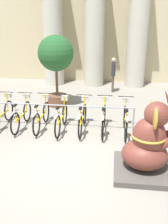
% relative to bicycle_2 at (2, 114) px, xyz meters
% --- Properties ---
extents(ground_plane, '(60.00, 60.00, 0.00)m').
position_rel_bicycle_2_xyz_m(ground_plane, '(2.43, -1.86, -0.41)').
color(ground_plane, gray).
extents(building_facade, '(20.00, 0.20, 6.00)m').
position_rel_bicycle_2_xyz_m(building_facade, '(2.43, 6.74, 2.59)').
color(building_facade, '#C6B78E').
rests_on(building_facade, ground_plane).
extents(column_left, '(1.22, 1.22, 5.16)m').
position_rel_bicycle_2_xyz_m(column_left, '(0.35, 5.74, 2.21)').
color(column_left, '#BCB7A8').
rests_on(column_left, ground_plane).
extents(column_middle, '(1.22, 1.22, 5.16)m').
position_rel_bicycle_2_xyz_m(column_middle, '(2.43, 5.74, 2.21)').
color(column_middle, '#BCB7A8').
rests_on(column_middle, ground_plane).
extents(column_right, '(1.22, 1.22, 5.16)m').
position_rel_bicycle_2_xyz_m(column_right, '(4.52, 5.74, 2.21)').
color(column_right, '#BCB7A8').
rests_on(column_right, ground_plane).
extents(bike_rack, '(5.77, 0.05, 0.77)m').
position_rel_bicycle_2_xyz_m(bike_rack, '(1.29, 0.09, 0.23)').
color(bike_rack, gray).
rests_on(bike_rack, ground_plane).
extents(bicycle_2, '(0.48, 1.75, 1.02)m').
position_rel_bicycle_2_xyz_m(bicycle_2, '(0.00, 0.00, 0.00)').
color(bicycle_2, black).
rests_on(bicycle_2, ground_plane).
extents(bicycle_3, '(0.48, 1.75, 1.02)m').
position_rel_bicycle_2_xyz_m(bicycle_3, '(0.65, 0.00, 0.00)').
color(bicycle_3, black).
rests_on(bicycle_3, ground_plane).
extents(bicycle_4, '(0.48, 1.75, 1.02)m').
position_rel_bicycle_2_xyz_m(bicycle_4, '(1.29, 0.01, 0.00)').
color(bicycle_4, black).
rests_on(bicycle_4, ground_plane).
extents(bicycle_5, '(0.48, 1.75, 1.02)m').
position_rel_bicycle_2_xyz_m(bicycle_5, '(1.94, -0.06, 0.00)').
color(bicycle_5, black).
rests_on(bicycle_5, ground_plane).
extents(bicycle_6, '(0.48, 1.75, 1.02)m').
position_rel_bicycle_2_xyz_m(bicycle_6, '(2.59, -0.00, 0.00)').
color(bicycle_6, black).
rests_on(bicycle_6, ground_plane).
extents(bicycle_7, '(0.48, 1.75, 1.02)m').
position_rel_bicycle_2_xyz_m(bicycle_7, '(3.23, 0.00, 0.00)').
color(bicycle_7, black).
rests_on(bicycle_7, ground_plane).
extents(bicycle_8, '(0.48, 1.75, 1.02)m').
position_rel_bicycle_2_xyz_m(bicycle_8, '(3.88, -0.03, 0.00)').
color(bicycle_8, black).
rests_on(bicycle_8, ground_plane).
extents(elephant_statue, '(1.31, 1.31, 1.96)m').
position_rel_bicycle_2_xyz_m(elephant_statue, '(4.28, -2.10, 0.26)').
color(elephant_statue, '#4C4742').
rests_on(elephant_statue, ground_plane).
extents(person_pedestrian, '(0.21, 0.47, 1.61)m').
position_rel_bicycle_2_xyz_m(person_pedestrian, '(3.44, 4.53, 0.55)').
color(person_pedestrian, brown).
rests_on(person_pedestrian, ground_plane).
extents(potted_tree, '(1.35, 1.35, 2.72)m').
position_rel_bicycle_2_xyz_m(potted_tree, '(1.28, 2.27, 1.46)').
color(potted_tree, brown).
rests_on(potted_tree, ground_plane).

